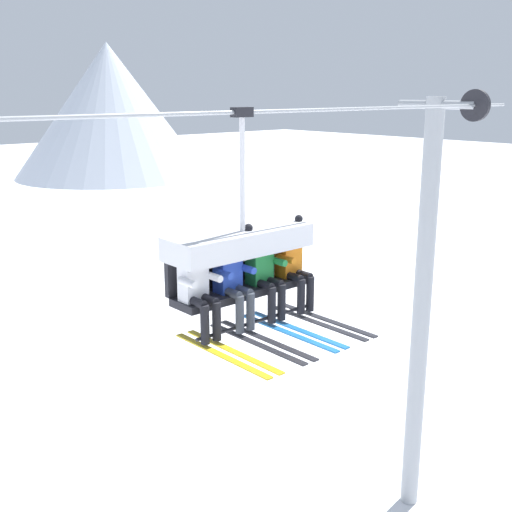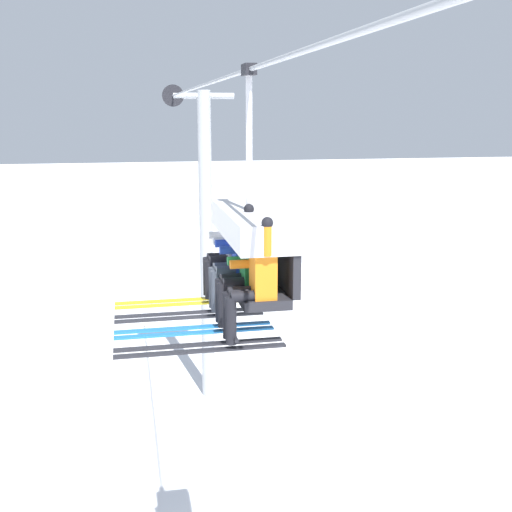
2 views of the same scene
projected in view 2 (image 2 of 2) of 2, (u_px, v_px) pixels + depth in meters
lift_tower_near at (206, 242)px, 17.59m from camera, size 0.36×1.88×8.68m
lift_cable at (216, 81)px, 9.07m from camera, size 17.73×0.05×0.05m
chairlift_chair at (256, 236)px, 7.09m from camera, size 2.04×0.74×2.70m
skier_white at (225, 248)px, 7.89m from camera, size 0.46×1.70×1.23m
skier_blue at (232, 258)px, 7.37m from camera, size 0.46×1.70×1.23m
skier_green at (241, 267)px, 6.85m from camera, size 0.48×1.70×1.34m
skier_orange at (251, 280)px, 6.33m from camera, size 0.48×1.70×1.34m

